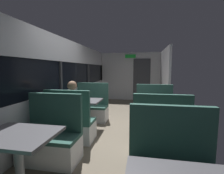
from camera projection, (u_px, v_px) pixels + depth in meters
The scene contains 13 objects.
ground_plane at pixel (117, 132), 3.89m from camera, with size 3.30×9.20×0.02m, color #665B4C.
carriage_window_panel_left at pixel (60, 85), 4.03m from camera, with size 0.09×8.48×2.30m.
carriage_end_bulkhead at pixel (131, 77), 7.85m from camera, with size 2.90×0.11×2.30m.
carriage_aisle_panel_right at pixel (165, 78), 6.43m from camera, with size 0.08×2.40×2.30m, color #B2B2B7.
dining_table_near_window at pixel (18, 142), 1.93m from camera, with size 0.90×0.70×0.74m.
bench_near_window_facing_entry at pixel (51, 141), 2.65m from camera, with size 0.95×0.50×1.10m.
dining_table_mid_window at pixel (83, 104), 4.05m from camera, with size 0.90×0.70×0.74m.
bench_mid_window_facing_end at pixel (71, 125), 3.40m from camera, with size 0.95×0.50×1.10m.
bench_mid_window_facing_entry at pixel (91, 109), 4.76m from camera, with size 0.95×0.50×1.10m.
dining_table_rear_aisle at pixel (157, 109), 3.53m from camera, with size 0.90×0.70×0.74m.
bench_rear_aisle_facing_end at pixel (160, 135), 2.88m from camera, with size 0.95×0.50×1.10m.
bench_rear_aisle_facing_entry at pixel (154, 114), 4.25m from camera, with size 0.95×0.50×1.10m.
seated_passenger at pixel (72, 115), 3.44m from camera, with size 0.47×0.55×1.26m.
Camera 1 is at (0.55, -3.70, 1.51)m, focal length 25.86 mm.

